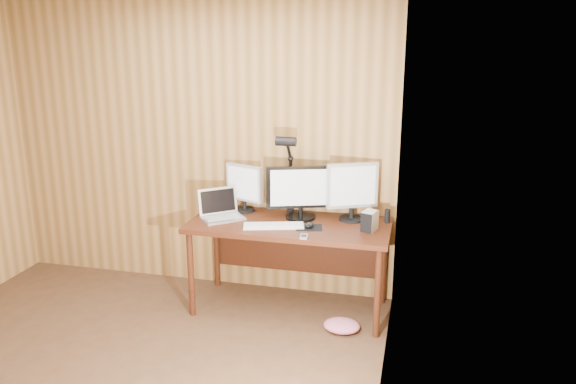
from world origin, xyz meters
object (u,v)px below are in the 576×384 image
at_px(laptop, 221,211).
at_px(desk_lamp, 288,163).
at_px(desk, 292,234).
at_px(phone, 304,236).
at_px(keyboard, 274,226).
at_px(speaker, 387,216).
at_px(monitor_center, 301,191).
at_px(mouse, 309,225).
at_px(monitor_left, 244,187).
at_px(hard_drive, 370,221).
at_px(monitor_right, 352,190).

height_order(laptop, desk_lamp, desk_lamp).
relative_size(desk, phone, 14.55).
relative_size(keyboard, phone, 4.45).
distance_m(keyboard, desk_lamp, 0.55).
distance_m(phone, speaker, 0.76).
xyz_separation_m(monitor_center, mouse, (0.11, -0.22, -0.20)).
distance_m(monitor_left, mouse, 0.71).
distance_m(monitor_left, hard_drive, 1.11).
bearing_deg(monitor_left, hard_drive, 7.73).
bearing_deg(hard_drive, monitor_left, -175.07).
xyz_separation_m(hard_drive, desk_lamp, (-0.70, 0.25, 0.37)).
distance_m(monitor_right, desk_lamp, 0.57).
bearing_deg(monitor_right, desk, 169.13).
bearing_deg(phone, mouse, 84.86).
bearing_deg(mouse, phone, -112.18).
bearing_deg(desk, mouse, -40.38).
bearing_deg(monitor_center, phone, -93.05).
xyz_separation_m(monitor_left, phone, (0.62, -0.51, -0.21)).
distance_m(laptop, keyboard, 0.50).
relative_size(laptop, phone, 3.76).
distance_m(desk, mouse, 0.27).
relative_size(mouse, phone, 1.01).
relative_size(hard_drive, desk_lamp, 0.23).
bearing_deg(keyboard, monitor_center, 43.52).
distance_m(monitor_center, monitor_left, 0.51).
xyz_separation_m(desk, mouse, (0.18, -0.15, 0.14)).
distance_m(desk, phone, 0.43).
bearing_deg(speaker, keyboard, -159.65).
height_order(monitor_center, laptop, monitor_center).
bearing_deg(desk, laptop, -173.14).
relative_size(monitor_right, hard_drive, 2.94).
distance_m(monitor_left, speaker, 1.21).
xyz_separation_m(monitor_center, phone, (0.12, -0.44, -0.22)).
bearing_deg(phone, monitor_center, 98.66).
xyz_separation_m(monitor_right, desk_lamp, (-0.53, 0.03, 0.19)).
distance_m(monitor_right, speaker, 0.35).
bearing_deg(hard_drive, monitor_center, -178.79).
xyz_separation_m(mouse, speaker, (0.58, 0.27, 0.03)).
bearing_deg(monitor_left, speaker, 19.36).
distance_m(mouse, desk_lamp, 0.57).
height_order(monitor_right, phone, monitor_right).
distance_m(monitor_right, phone, 0.62).
xyz_separation_m(monitor_center, monitor_right, (0.41, 0.05, 0.03)).
bearing_deg(monitor_left, desk_lamp, 21.54).
height_order(monitor_left, hard_drive, monitor_left).
relative_size(desk, monitor_left, 3.96).
distance_m(mouse, speaker, 0.64).
relative_size(laptop, mouse, 3.73).
relative_size(monitor_center, speaker, 4.97).
bearing_deg(speaker, mouse, -155.14).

